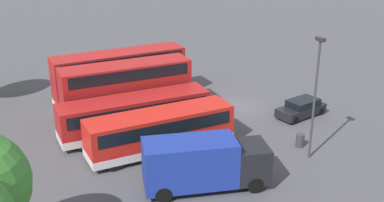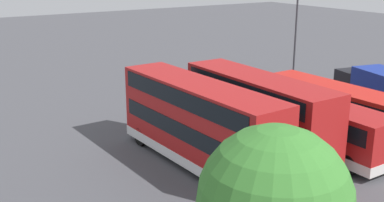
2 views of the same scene
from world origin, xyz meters
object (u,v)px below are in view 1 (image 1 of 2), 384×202
(bus_double_decker_fourth, at_px, (120,75))
(lamp_post_tall, at_px, (315,90))
(bus_double_decker_third, at_px, (127,89))
(box_truck_blue, at_px, (204,163))
(car_hatchback_silver, at_px, (301,108))
(bus_single_deck_second, at_px, (135,114))
(bus_single_deck_near_end, at_px, (160,130))
(waste_bin_yellow, at_px, (300,141))

(bus_double_decker_fourth, bearing_deg, lamp_post_tall, -150.30)
(bus_double_decker_third, height_order, box_truck_blue, bus_double_decker_third)
(car_hatchback_silver, relative_size, lamp_post_tall, 0.55)
(bus_single_deck_second, bearing_deg, car_hatchback_silver, -99.80)
(bus_single_deck_near_end, xyz_separation_m, waste_bin_yellow, (-3.38, -9.33, -1.14))
(bus_single_deck_second, bearing_deg, lamp_post_tall, -131.23)
(box_truck_blue, bearing_deg, lamp_post_tall, -86.25)
(bus_double_decker_third, bearing_deg, waste_bin_yellow, -136.58)
(bus_double_decker_third, xyz_separation_m, bus_double_decker_fourth, (3.57, -0.49, 0.00))
(bus_single_deck_near_end, distance_m, bus_double_decker_third, 6.85)
(bus_double_decker_fourth, distance_m, car_hatchback_silver, 15.67)
(bus_single_deck_second, relative_size, lamp_post_tall, 1.36)
(waste_bin_yellow, bearing_deg, box_truck_blue, 103.82)
(bus_double_decker_fourth, height_order, waste_bin_yellow, bus_double_decker_fourth)
(bus_double_decker_third, xyz_separation_m, box_truck_blue, (-12.30, -0.97, -0.74))
(box_truck_blue, height_order, car_hatchback_silver, box_truck_blue)
(bus_single_deck_near_end, height_order, bus_double_decker_fourth, bus_double_decker_fourth)
(bus_double_decker_fourth, relative_size, car_hatchback_silver, 2.54)
(box_truck_blue, relative_size, car_hatchback_silver, 1.72)
(bus_single_deck_near_end, bearing_deg, bus_double_decker_fourth, -1.07)
(bus_single_deck_near_end, height_order, bus_single_deck_second, same)
(lamp_post_tall, bearing_deg, box_truck_blue, 93.75)
(bus_single_deck_near_end, bearing_deg, bus_single_deck_second, 11.37)
(bus_single_deck_near_end, height_order, lamp_post_tall, lamp_post_tall)
(bus_double_decker_fourth, xyz_separation_m, car_hatchback_silver, (-9.20, -12.56, -1.75))
(box_truck_blue, relative_size, waste_bin_yellow, 8.29)
(bus_double_decker_third, xyz_separation_m, waste_bin_yellow, (-10.17, -9.63, -1.97))
(car_hatchback_silver, height_order, waste_bin_yellow, car_hatchback_silver)
(bus_double_decker_fourth, relative_size, waste_bin_yellow, 12.23)
(lamp_post_tall, bearing_deg, bus_double_decker_fourth, 29.70)
(bus_double_decker_fourth, bearing_deg, bus_single_deck_second, 172.59)
(bus_single_deck_near_end, relative_size, bus_single_deck_second, 0.91)
(car_hatchback_silver, height_order, lamp_post_tall, lamp_post_tall)
(waste_bin_yellow, bearing_deg, bus_single_deck_near_end, 70.09)
(box_truck_blue, height_order, lamp_post_tall, lamp_post_tall)
(bus_double_decker_third, relative_size, car_hatchback_silver, 2.28)
(car_hatchback_silver, bearing_deg, lamp_post_tall, 148.03)
(car_hatchback_silver, relative_size, waste_bin_yellow, 4.82)
(bus_single_deck_near_end, height_order, box_truck_blue, box_truck_blue)
(box_truck_blue, bearing_deg, waste_bin_yellow, -76.18)
(car_hatchback_silver, bearing_deg, bus_single_deck_near_end, 95.18)
(bus_single_deck_second, bearing_deg, bus_single_deck_near_end, -168.63)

